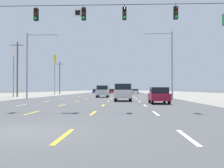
{
  "coord_description": "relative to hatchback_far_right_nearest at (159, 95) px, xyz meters",
  "views": [
    {
      "loc": [
        3.46,
        -8.2,
        1.35
      ],
      "look_at": [
        0.52,
        60.03,
        2.69
      ],
      "focal_mm": 43.4,
      "sensor_mm": 36.0,
      "label": 1
    }
  ],
  "objects": [
    {
      "name": "pole_sign_left_row_1",
      "position": [
        -23.57,
        23.07,
        5.85
      ],
      "size": [
        0.24,
        1.86,
        8.93
      ],
      "color": "gray",
      "rests_on": "ground"
    },
    {
      "name": "signal_span_wire",
      "position": [
        -6.7,
        -5.66,
        4.45
      ],
      "size": [
        25.03,
        0.53,
        8.77
      ],
      "color": "brown",
      "rests_on": "ground"
    },
    {
      "name": "sedan_far_left_farthest",
      "position": [
        -13.66,
        73.06,
        -0.03
      ],
      "size": [
        1.8,
        4.5,
        1.46
      ],
      "color": "navy",
      "rests_on": "ground"
    },
    {
      "name": "sedan_far_right_far",
      "position": [
        0.33,
        58.17,
        -0.03
      ],
      "size": [
        1.8,
        4.5,
        1.46
      ],
      "color": "white",
      "rests_on": "ground"
    },
    {
      "name": "streetlight_left_row_0",
      "position": [
        -16.44,
        11.74,
        4.67
      ],
      "size": [
        4.54,
        0.26,
        9.29
      ],
      "color": "gray",
      "rests_on": "ground"
    },
    {
      "name": "utility_pole_left_row_1",
      "position": [
        -21.59,
        50.74,
        4.0
      ],
      "size": [
        2.2,
        0.26,
        9.19
      ],
      "color": "brown",
      "rests_on": "ground"
    },
    {
      "name": "sedan_center_turn_midfar",
      "position": [
        -6.92,
        57.41,
        -0.03
      ],
      "size": [
        1.8,
        4.5,
        1.46
      ],
      "color": "red",
      "rests_on": "ground"
    },
    {
      "name": "suv_inner_right_near",
      "position": [
        -3.4,
        5.78,
        0.24
      ],
      "size": [
        1.98,
        4.9,
        1.98
      ],
      "color": "white",
      "rests_on": "ground"
    },
    {
      "name": "lot_apron_left",
      "position": [
        -31.54,
        48.46,
        -0.78
      ],
      "size": [
        28.0,
        440.0,
        0.01
      ],
      "primitive_type": "cube",
      "color": "gray",
      "rests_on": "ground"
    },
    {
      "name": "box_truck_inner_right_distant_a",
      "position": [
        -3.16,
        77.25,
        1.05
      ],
      "size": [
        2.4,
        7.2,
        3.23
      ],
      "color": "#4C196B",
      "rests_on": "ground"
    },
    {
      "name": "suv_inner_left_farther",
      "position": [
        -10.32,
        62.48,
        0.24
      ],
      "size": [
        1.98,
        4.9,
        1.98
      ],
      "color": "black",
      "rests_on": "ground"
    },
    {
      "name": "streetlight_right_row_0",
      "position": [
        2.93,
        11.74,
        4.64
      ],
      "size": [
        4.11,
        0.26,
        9.33
      ],
      "color": "gray",
      "rests_on": "ground"
    },
    {
      "name": "lane_markings",
      "position": [
        -6.79,
        86.96,
        -0.78
      ],
      "size": [
        10.64,
        227.6,
        0.01
      ],
      "color": "white",
      "rests_on": "ground"
    },
    {
      "name": "hatchback_far_right_distant_b",
      "position": [
        0.27,
        103.38,
        0.0
      ],
      "size": [
        1.72,
        3.9,
        1.54
      ],
      "color": "navy",
      "rests_on": "ground"
    },
    {
      "name": "lot_apron_right",
      "position": [
        17.96,
        48.46,
        -0.78
      ],
      "size": [
        28.0,
        440.0,
        0.01
      ],
      "primitive_type": "cube",
      "color": "gray",
      "rests_on": "ground"
    },
    {
      "name": "pole_sign_left_row_2",
      "position": [
        -21.31,
        44.1,
        6.89
      ],
      "size": [
        0.24,
        1.85,
        10.29
      ],
      "color": "gray",
      "rests_on": "ground"
    },
    {
      "name": "hatchback_far_right_nearest",
      "position": [
        0.0,
        0.0,
        0.0
      ],
      "size": [
        1.72,
        3.9,
        1.54
      ],
      "color": "maroon",
      "rests_on": "ground"
    },
    {
      "name": "suv_center_turn_mid",
      "position": [
        -6.91,
        20.22,
        0.24
      ],
      "size": [
        1.98,
        4.9,
        1.98
      ],
      "color": "silver",
      "rests_on": "ground"
    },
    {
      "name": "ground_plane",
      "position": [
        -6.79,
        48.46,
        -0.78
      ],
      "size": [
        572.0,
        572.0,
        0.0
      ],
      "primitive_type": "plane",
      "color": "#4C4C4F"
    },
    {
      "name": "utility_pole_left_row_0",
      "position": [
        -22.16,
        21.33,
        4.31
      ],
      "size": [
        2.2,
        0.26,
        9.8
      ],
      "color": "brown",
      "rests_on": "ground"
    }
  ]
}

